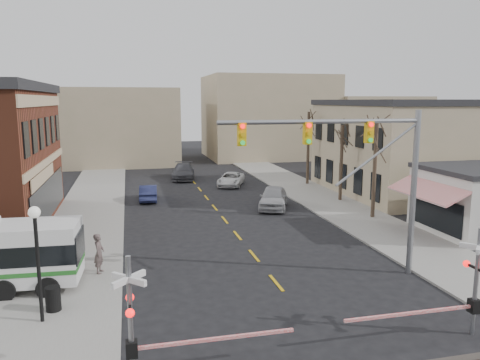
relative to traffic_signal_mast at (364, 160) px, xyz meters
name	(u,v)px	position (x,y,z in m)	size (l,w,h in m)	color
ground	(291,301)	(-4.08, -1.73, -5.72)	(160.00, 160.00, 0.00)	black
sidewalk_west	(92,208)	(-13.58, 18.27, -5.66)	(5.00, 60.00, 0.12)	gray
sidewalk_east	(316,196)	(5.42, 18.27, -5.66)	(5.00, 60.00, 0.12)	gray
tan_building	(443,146)	(17.92, 18.27, -1.47)	(20.30, 15.30, 8.50)	tan
tree_east_a	(375,171)	(6.42, 10.27, -2.23)	(0.28, 0.28, 6.75)	#382B21
tree_east_b	(341,163)	(6.72, 16.27, -2.45)	(0.28, 0.28, 6.30)	#382B21
tree_east_c	(308,148)	(6.92, 24.27, -2.00)	(0.28, 0.28, 7.20)	#382B21
traffic_signal_mast	(364,160)	(0.00, 0.00, 0.00)	(9.72, 0.30, 8.00)	gray
rr_crossing_west	(145,320)	(-10.26, -6.17, -3.76)	(5.60, 1.36, 4.00)	gray
rr_crossing_east	(466,284)	(0.97, -6.00, -3.76)	(5.60, 1.36, 4.00)	gray
street_lamp	(36,241)	(-14.00, -1.53, -2.41)	(0.44, 0.44, 4.49)	black
trash_bin	(53,299)	(-13.72, -0.63, -5.11)	(0.60, 0.60, 0.98)	black
car_a	(273,197)	(0.43, 15.06, -4.86)	(2.04, 5.06, 1.72)	#A6A7AB
car_b	(148,193)	(-9.08, 20.26, -5.04)	(1.44, 4.13, 1.36)	#1B2045
car_c	(231,179)	(-0.73, 25.46, -5.07)	(2.19, 4.74, 1.32)	silver
car_d	(183,171)	(-4.90, 30.66, -4.90)	(2.31, 5.69, 1.65)	#46474C
pedestrian_near	(99,253)	(-12.15, 3.28, -4.62)	(0.71, 0.47, 1.96)	#564745
pedestrian_far	(68,240)	(-13.97, 6.56, -4.80)	(0.79, 0.61, 1.62)	#2E2F51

